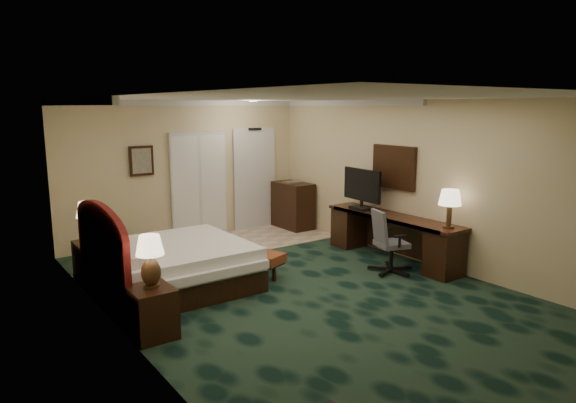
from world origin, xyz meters
TOP-DOWN VIEW (x-y plane):
  - floor at (0.00, 0.00)m, footprint 5.00×7.50m
  - ceiling at (0.00, 0.00)m, footprint 5.00×7.50m
  - wall_back at (0.00, 3.75)m, footprint 5.00×0.00m
  - wall_left at (-2.50, 0.00)m, footprint 0.00×7.50m
  - wall_right at (2.50, 0.00)m, footprint 0.00×7.50m
  - crown_molding at (0.00, 0.00)m, footprint 5.00×7.50m
  - tile_patch at (0.90, 2.90)m, footprint 3.20×1.70m
  - headboard at (-2.44, 1.00)m, footprint 0.12×2.00m
  - entry_door at (1.55, 3.72)m, footprint 1.02×0.06m
  - closet_doors at (0.25, 3.71)m, footprint 1.20×0.06m
  - wall_art at (-0.90, 3.71)m, footprint 0.45×0.06m
  - wall_mirror at (2.46, 0.60)m, footprint 0.05×0.95m
  - bed at (-1.39, 1.19)m, footprint 2.01×1.87m
  - nightstand_near at (-2.25, -0.16)m, footprint 0.46×0.53m
  - nightstand_far at (-2.25, 2.29)m, footprint 0.46×0.53m
  - lamp_near at (-2.22, -0.13)m, footprint 0.37×0.37m
  - lamp_far at (-2.28, 2.24)m, footprint 0.34×0.34m
  - bed_bench at (-0.21, 1.07)m, footprint 0.79×1.23m
  - desk at (2.19, 0.33)m, footprint 0.58×2.67m
  - tv at (2.13, 1.04)m, footprint 0.14×0.94m
  - desk_lamp at (2.22, -0.77)m, footprint 0.34×0.34m
  - desk_chair at (1.68, -0.14)m, footprint 0.73×0.71m
  - minibar at (2.19, 3.20)m, footprint 0.52×0.93m

SIDE VIEW (x-z plane):
  - floor at x=0.00m, z-range 0.00..0.00m
  - tile_patch at x=0.90m, z-range 0.00..0.01m
  - bed_bench at x=-0.21m, z-range 0.00..0.39m
  - nightstand_far at x=-2.25m, z-range 0.00..0.58m
  - nightstand_near at x=-2.25m, z-range 0.00..0.58m
  - bed at x=-1.39m, z-range 0.00..0.64m
  - desk at x=2.19m, z-range 0.00..0.77m
  - minibar at x=2.19m, z-range 0.00..0.99m
  - desk_chair at x=1.68m, z-range 0.00..1.01m
  - headboard at x=-2.44m, z-range 0.00..1.40m
  - lamp_near at x=-2.22m, z-range 0.58..1.18m
  - lamp_far at x=-2.28m, z-range 0.58..1.21m
  - entry_door at x=1.55m, z-range -0.04..2.14m
  - closet_doors at x=0.25m, z-range 0.00..2.10m
  - desk_lamp at x=2.22m, z-range 0.77..1.37m
  - tv at x=2.13m, z-range 0.77..1.50m
  - wall_back at x=0.00m, z-range 0.00..2.70m
  - wall_left at x=-2.50m, z-range 0.00..2.70m
  - wall_right at x=2.50m, z-range 0.00..2.70m
  - wall_mirror at x=2.46m, z-range 1.18..1.93m
  - wall_art at x=-0.90m, z-range 1.33..1.88m
  - crown_molding at x=0.00m, z-range 2.60..2.70m
  - ceiling at x=0.00m, z-range 2.70..2.70m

